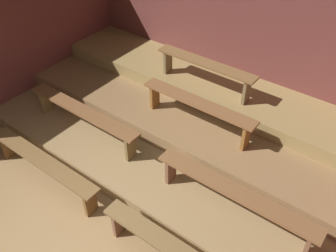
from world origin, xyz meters
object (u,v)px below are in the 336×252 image
at_px(bench_lower_right, 234,195).
at_px(bench_upper_center, 206,67).
at_px(bench_floor_left, 43,164).
at_px(bench_middle_center, 198,106).
at_px(bench_lower_left, 83,114).

height_order(bench_lower_right, bench_upper_center, bench_upper_center).
bearing_deg(bench_lower_right, bench_floor_left, -159.29).
bearing_deg(bench_floor_left, bench_upper_center, 69.43).
relative_size(bench_lower_right, bench_upper_center, 1.23).
xyz_separation_m(bench_middle_center, bench_upper_center, (-0.33, 0.70, 0.23)).
relative_size(bench_lower_left, bench_lower_right, 1.00).
height_order(bench_lower_left, bench_upper_center, bench_upper_center).
relative_size(bench_floor_left, bench_lower_left, 0.96).
height_order(bench_floor_left, bench_upper_center, bench_upper_center).
bearing_deg(bench_middle_center, bench_upper_center, 114.98).
bearing_deg(bench_middle_center, bench_lower_right, -39.36).
xyz_separation_m(bench_lower_right, bench_upper_center, (-1.53, 1.69, 0.45)).
relative_size(bench_floor_left, bench_lower_right, 0.96).
distance_m(bench_floor_left, bench_lower_left, 0.99).
xyz_separation_m(bench_lower_right, bench_middle_center, (-1.20, 0.99, 0.23)).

